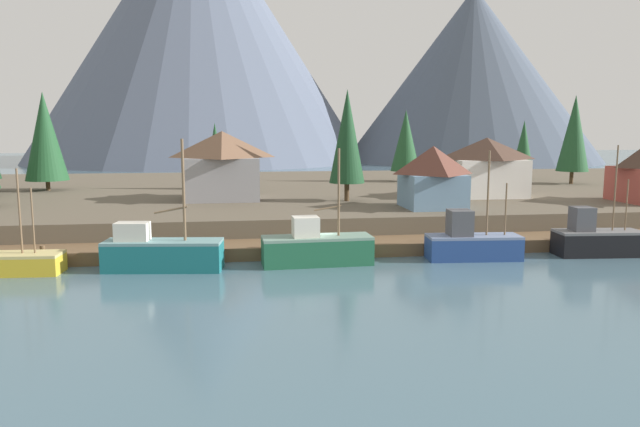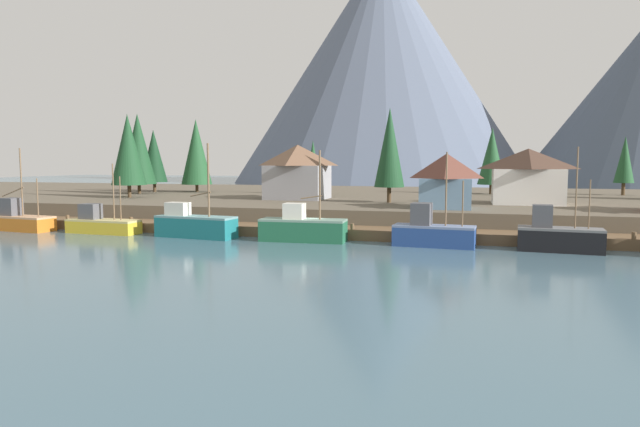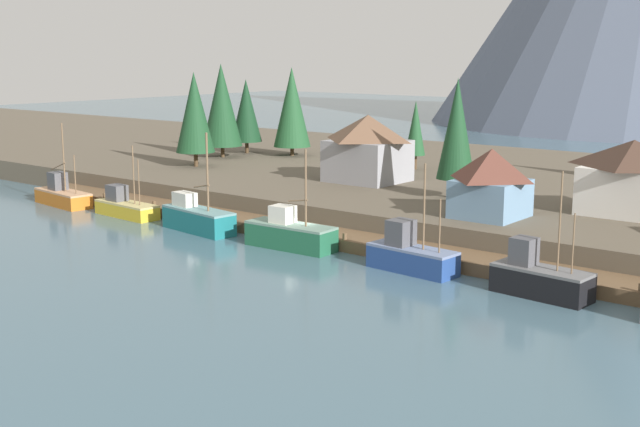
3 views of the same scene
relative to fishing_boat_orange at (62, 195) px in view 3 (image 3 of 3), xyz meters
The scene contains 18 objects.
ground_plane 39.33m from the fishing_boat_orange, 33.80° to the left, with size 400.00×400.00×1.00m, color #476675.
dock 32.89m from the fishing_boat_orange, ahead, with size 80.00×4.00×1.60m.
shoreline_bank 47.04m from the fishing_boat_orange, 46.04° to the left, with size 400.00×56.00×2.50m, color brown.
fishing_boat_orange is the anchor object (origin of this frame).
fishing_boat_yellow 10.29m from the fishing_boat_orange, ahead, with size 8.04×2.83×7.25m.
fishing_boat_teal 21.19m from the fishing_boat_orange, ahead, with size 8.43×3.47×9.22m.
fishing_boat_green 32.25m from the fishing_boat_orange, ahead, with size 8.12×2.93×8.50m.
fishing_boat_blue 44.21m from the fishing_boat_orange, ahead, with size 7.21×2.94×8.29m.
fishing_boat_black 54.51m from the fishing_boat_orange, ahead, with size 6.82×3.00×8.66m.
house_grey 33.34m from the fishing_boat_orange, 40.26° to the left, with size 7.89×7.35×7.18m.
house_blue 46.54m from the fishing_boat_orange, 14.40° to the left, with size 5.55×5.90×5.82m.
house_white 57.53m from the fishing_boat_orange, 20.26° to the left, with size 8.20×6.18×6.47m.
conifer_near_right 27.80m from the fishing_boat_orange, 94.97° to the left, with size 5.31×5.31×12.32m.
conifer_mid_left 32.61m from the fishing_boat_orange, 95.17° to the left, with size 4.22×4.22×10.16m.
conifer_back_right 34.59m from the fishing_boat_orange, 83.36° to the left, with size 5.00×5.00×11.84m.
conifer_centre 42.63m from the fishing_boat_orange, 25.29° to the left, with size 3.65×3.65×11.41m.
conifer_far_left 40.91m from the fishing_boat_orange, 53.49° to the left, with size 2.40×2.40×8.18m.
conifer_far_right 19.63m from the fishing_boat_orange, 84.22° to the left, with size 4.74×4.74×11.46m.
Camera 3 is at (44.12, -52.81, 16.15)m, focal length 46.45 mm.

